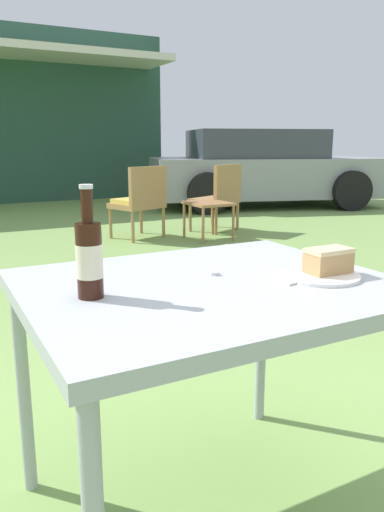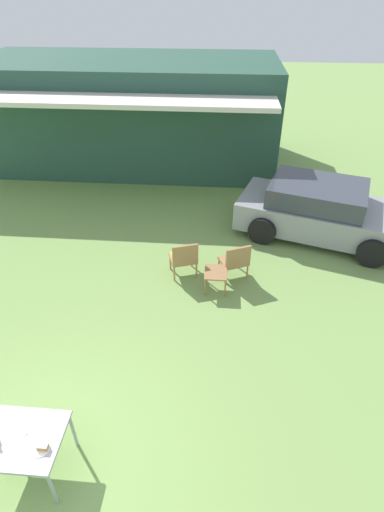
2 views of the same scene
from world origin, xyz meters
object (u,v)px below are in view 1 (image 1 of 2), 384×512
Objects in this scene: wicker_chair_cushioned at (140,199)px; cola_bottle_near at (89,257)px; garden_side_table at (208,207)px; cake_on_plate at (325,267)px; patio_table at (209,304)px; parked_car at (262,169)px; wicker_chair_plain at (220,194)px.

cola_bottle_near reaches higher than wicker_chair_cushioned.
garden_side_table is 1.86× the size of cola_bottle_near.
patio_table is at bearing 160.85° from cake_on_plate.
cola_bottle_near is at bearing -111.14° from parked_car.
wicker_chair_plain reaches higher than garden_side_table.
patio_table is at bearing -109.19° from parked_car.
garden_side_table is (0.67, -0.40, -0.08)m from wicker_chair_cushioned.
wicker_chair_plain is 4.88m from patio_table.
garden_side_table is at bearing 56.49° from cola_bottle_near.
wicker_chair_plain is 3.06× the size of cola_bottle_near.
wicker_chair_plain is 1.65× the size of garden_side_table.
wicker_chair_cushioned is at bearing 74.39° from cake_on_plate.
wicker_chair_plain is at bearing -118.70° from parked_car.
cake_on_plate is at bearing -115.65° from garden_side_table.
cake_on_plate is (-1.20, -4.28, 0.29)m from wicker_chair_cushioned.
patio_table is at bearing -2.35° from cola_bottle_near.
patio_table is at bearing 34.77° from wicker_chair_plain.
cola_bottle_near reaches higher than cake_on_plate.
cake_on_plate is 0.80× the size of cola_bottle_near.
cola_bottle_near is at bearing 47.39° from wicker_chair_cushioned.
garden_side_table is (-0.38, -0.38, -0.09)m from wicker_chair_plain.
wicker_chair_cushioned is 1.05m from wicker_chair_plain.
parked_car is at bearing -167.17° from wicker_chair_cushioned.
wicker_chair_plain is 3.82× the size of cake_on_plate.
wicker_chair_cushioned is 1.65× the size of garden_side_table.
patio_table is (-1.50, -4.17, 0.20)m from wicker_chair_cushioned.
garden_side_table is 2.31× the size of cake_on_plate.
cake_on_plate reaches higher than garden_side_table.
patio_table is at bearing 51.26° from wicker_chair_cushioned.
parked_car is 7.76m from cola_bottle_near.
cola_bottle_near is (-1.82, -4.16, 0.36)m from wicker_chair_cushioned.
patio_table is 0.34m from cake_on_plate.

